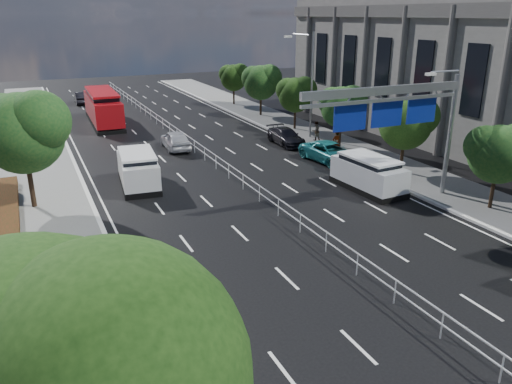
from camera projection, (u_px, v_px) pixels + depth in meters
ground at (423, 326)px, 17.63m from camera, size 160.00×160.00×0.00m
median_fence at (208, 156)px, 36.66m from camera, size 0.05×85.00×1.02m
hedge_near at (7, 335)px, 16.51m from camera, size 1.00×36.00×0.44m
toilet_sign at (94, 335)px, 12.30m from camera, size 1.62×0.18×4.34m
overhead_gantry at (400, 108)px, 26.99m from camera, size 10.24×0.38×7.45m
streetlight_far at (309, 79)px, 42.23m from camera, size 2.78×2.40×9.00m
civic_hall at (463, 64)px, 43.70m from camera, size 14.40×36.00×14.35m
near_tree_back at (23, 128)px, 26.68m from camera, size 4.84×4.51×6.69m
far_tree_c at (500, 151)px, 26.89m from camera, size 3.52×3.28×4.94m
far_tree_d at (406, 120)px, 33.21m from camera, size 3.85×3.59×5.34m
far_tree_e at (342, 105)px, 39.65m from camera, size 3.63×3.38×5.13m
far_tree_f at (296, 93)px, 46.08m from camera, size 3.52×3.28×5.02m
far_tree_g at (261, 81)px, 52.39m from camera, size 3.96×3.69×5.45m
far_tree_h at (234, 76)px, 58.91m from camera, size 3.41×3.18×4.91m
white_minivan at (138, 169)px, 31.59m from camera, size 2.73×5.31×2.22m
red_bus at (103, 106)px, 49.53m from camera, size 2.94×10.98×3.26m
near_car_silver at (175, 140)px, 40.41m from camera, size 1.98×4.54×1.52m
near_car_dark at (81, 98)px, 60.89m from camera, size 1.57×4.36×1.43m
silver_minivan at (369, 174)px, 30.93m from camera, size 2.49×5.24×2.12m
parked_car_teal at (330, 152)px, 36.83m from camera, size 2.97×5.46×1.45m
parked_car_dark at (286, 136)px, 41.89m from camera, size 2.01×4.66×1.34m
pedestrian_a at (336, 143)px, 38.26m from camera, size 0.71×0.50×1.84m
pedestrian_b at (316, 131)px, 42.63m from camera, size 0.80×0.63×1.62m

